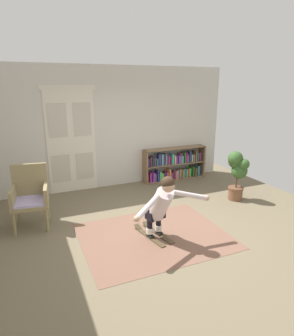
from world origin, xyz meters
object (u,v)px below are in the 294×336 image
Objects in this scene: potted_plant at (238,170)px; person_skier at (161,203)px; bookshelf at (175,166)px; skis_pair at (153,234)px; wicker_chair at (30,195)px.

person_skier is (-2.32, -1.00, -0.00)m from potted_plant.
potted_plant is at bearing -72.43° from bookshelf.
person_skier reaches higher than skis_pair.
bookshelf is 1.23× the size of person_skier.
potted_plant reaches higher than skis_pair.
wicker_chair is 4.23m from potted_plant.
wicker_chair is at bearing 174.33° from potted_plant.
person_skier reaches higher than wicker_chair.
bookshelf is at bearing 57.92° from person_skier.
potted_plant reaches higher than bookshelf.
potted_plant is 2.57m from skis_pair.
person_skier is at bearing -156.78° from potted_plant.
bookshelf is 3.16m from skis_pair.
skis_pair is (-2.37, -0.78, -0.64)m from potted_plant.
bookshelf is 3.31m from person_skier.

